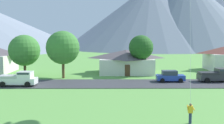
{
  "coord_description": "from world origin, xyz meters",
  "views": [
    {
      "loc": [
        -1.43,
        -7.47,
        7.27
      ],
      "look_at": [
        -1.29,
        20.67,
        4.34
      ],
      "focal_mm": 43.38,
      "sensor_mm": 36.0,
      "label": 1
    }
  ],
  "objects_px": {
    "house_left_center": "(126,61)",
    "pickup_truck_charcoal_east_side": "(216,75)",
    "tree_left_of_center": "(24,50)",
    "pickup_truck_white_west_side": "(19,79)",
    "tree_center": "(141,48)",
    "tree_near_left": "(63,48)",
    "parked_car_blue_mid_east": "(170,76)"
  },
  "relations": [
    {
      "from": "tree_center",
      "to": "pickup_truck_charcoal_east_side",
      "type": "bearing_deg",
      "value": -32.29
    },
    {
      "from": "house_left_center",
      "to": "pickup_truck_white_west_side",
      "type": "distance_m",
      "value": 20.31
    },
    {
      "from": "parked_car_blue_mid_east",
      "to": "tree_center",
      "type": "bearing_deg",
      "value": 118.87
    },
    {
      "from": "tree_center",
      "to": "pickup_truck_white_west_side",
      "type": "distance_m",
      "value": 21.07
    },
    {
      "from": "house_left_center",
      "to": "tree_left_of_center",
      "type": "relative_size",
      "value": 1.46
    },
    {
      "from": "house_left_center",
      "to": "pickup_truck_charcoal_east_side",
      "type": "height_order",
      "value": "house_left_center"
    },
    {
      "from": "tree_near_left",
      "to": "tree_left_of_center",
      "type": "bearing_deg",
      "value": 165.4
    },
    {
      "from": "tree_near_left",
      "to": "tree_center",
      "type": "height_order",
      "value": "tree_near_left"
    },
    {
      "from": "tree_center",
      "to": "pickup_truck_white_west_side",
      "type": "height_order",
      "value": "tree_center"
    },
    {
      "from": "tree_left_of_center",
      "to": "pickup_truck_charcoal_east_side",
      "type": "relative_size",
      "value": 1.35
    },
    {
      "from": "tree_left_of_center",
      "to": "pickup_truck_white_west_side",
      "type": "bearing_deg",
      "value": -78.03
    },
    {
      "from": "tree_center",
      "to": "pickup_truck_charcoal_east_side",
      "type": "distance_m",
      "value": 13.27
    },
    {
      "from": "parked_car_blue_mid_east",
      "to": "pickup_truck_white_west_side",
      "type": "height_order",
      "value": "pickup_truck_white_west_side"
    },
    {
      "from": "pickup_truck_white_west_side",
      "to": "parked_car_blue_mid_east",
      "type": "bearing_deg",
      "value": 8.42
    },
    {
      "from": "house_left_center",
      "to": "parked_car_blue_mid_east",
      "type": "relative_size",
      "value": 2.46
    },
    {
      "from": "tree_near_left",
      "to": "pickup_truck_white_west_side",
      "type": "bearing_deg",
      "value": -125.79
    },
    {
      "from": "pickup_truck_white_west_side",
      "to": "tree_center",
      "type": "bearing_deg",
      "value": 28.77
    },
    {
      "from": "parked_car_blue_mid_east",
      "to": "pickup_truck_white_west_side",
      "type": "relative_size",
      "value": 0.81
    },
    {
      "from": "tree_near_left",
      "to": "tree_left_of_center",
      "type": "distance_m",
      "value": 7.13
    },
    {
      "from": "tree_near_left",
      "to": "tree_center",
      "type": "relative_size",
      "value": 1.1
    },
    {
      "from": "tree_left_of_center",
      "to": "pickup_truck_white_west_side",
      "type": "xyz_separation_m",
      "value": [
        1.86,
        -8.76,
        -3.42
      ]
    },
    {
      "from": "tree_left_of_center",
      "to": "parked_car_blue_mid_east",
      "type": "height_order",
      "value": "tree_left_of_center"
    },
    {
      "from": "tree_left_of_center",
      "to": "tree_center",
      "type": "height_order",
      "value": "tree_left_of_center"
    },
    {
      "from": "tree_center",
      "to": "parked_car_blue_mid_east",
      "type": "relative_size",
      "value": 1.67
    },
    {
      "from": "parked_car_blue_mid_east",
      "to": "pickup_truck_white_west_side",
      "type": "xyz_separation_m",
      "value": [
        -21.87,
        -3.24,
        0.19
      ]
    },
    {
      "from": "tree_left_of_center",
      "to": "tree_center",
      "type": "relative_size",
      "value": 1.01
    },
    {
      "from": "house_left_center",
      "to": "tree_center",
      "type": "relative_size",
      "value": 1.47
    },
    {
      "from": "house_left_center",
      "to": "pickup_truck_charcoal_east_side",
      "type": "relative_size",
      "value": 1.97
    },
    {
      "from": "tree_near_left",
      "to": "pickup_truck_charcoal_east_side",
      "type": "relative_size",
      "value": 1.47
    },
    {
      "from": "tree_near_left",
      "to": "parked_car_blue_mid_east",
      "type": "xyz_separation_m",
      "value": [
        16.84,
        -3.73,
        -4.17
      ]
    },
    {
      "from": "parked_car_blue_mid_east",
      "to": "pickup_truck_charcoal_east_side",
      "type": "distance_m",
      "value": 7.03
    },
    {
      "from": "house_left_center",
      "to": "pickup_truck_charcoal_east_side",
      "type": "bearing_deg",
      "value": -36.14
    }
  ]
}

